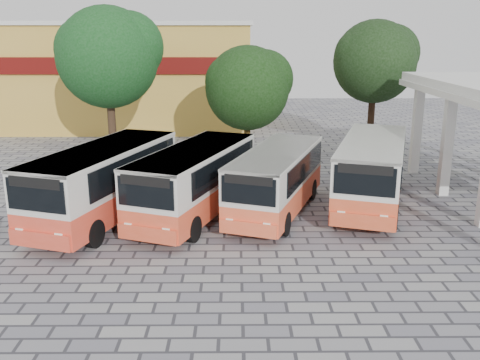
{
  "coord_description": "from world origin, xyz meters",
  "views": [
    {
      "loc": [
        -2.06,
        -18.29,
        7.52
      ],
      "look_at": [
        -1.88,
        3.44,
        1.5
      ],
      "focal_mm": 40.0,
      "sensor_mm": 36.0,
      "label": 1
    }
  ],
  "objects_px": {
    "bus_far_left": "(105,179)",
    "bus_centre_left": "(195,178)",
    "bus_centre_right": "(277,177)",
    "bus_far_right": "(372,168)"
  },
  "relations": [
    {
      "from": "bus_far_left",
      "to": "bus_centre_left",
      "type": "distance_m",
      "value": 3.68
    },
    {
      "from": "bus_centre_left",
      "to": "bus_centre_right",
      "type": "height_order",
      "value": "bus_centre_left"
    },
    {
      "from": "bus_far_left",
      "to": "bus_centre_left",
      "type": "xyz_separation_m",
      "value": [
        3.66,
        0.37,
        -0.08
      ]
    },
    {
      "from": "bus_centre_right",
      "to": "bus_far_right",
      "type": "height_order",
      "value": "bus_far_right"
    },
    {
      "from": "bus_far_left",
      "to": "bus_centre_right",
      "type": "relative_size",
      "value": 1.1
    },
    {
      "from": "bus_far_left",
      "to": "bus_centre_left",
      "type": "bearing_deg",
      "value": 23.87
    },
    {
      "from": "bus_far_left",
      "to": "bus_centre_right",
      "type": "height_order",
      "value": "bus_far_left"
    },
    {
      "from": "bus_centre_right",
      "to": "bus_far_right",
      "type": "xyz_separation_m",
      "value": [
        4.27,
        0.94,
        0.16
      ]
    },
    {
      "from": "bus_far_left",
      "to": "bus_centre_left",
      "type": "relative_size",
      "value": 1.04
    },
    {
      "from": "bus_centre_left",
      "to": "bus_far_right",
      "type": "bearing_deg",
      "value": 30.61
    }
  ]
}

